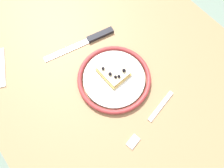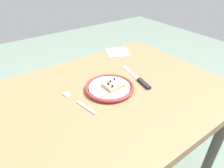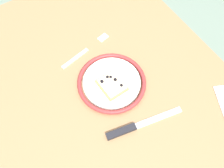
# 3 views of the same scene
# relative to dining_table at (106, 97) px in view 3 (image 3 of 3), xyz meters

# --- Properties ---
(ground_plane) EXTENTS (6.00, 6.00, 0.00)m
(ground_plane) POSITION_rel_dining_table_xyz_m (0.00, 0.00, -0.63)
(ground_plane) COLOR slate
(dining_table) EXTENTS (1.03, 0.77, 0.71)m
(dining_table) POSITION_rel_dining_table_xyz_m (0.00, 0.00, 0.00)
(dining_table) COLOR #936D47
(dining_table) RESTS_ON ground_plane
(plate) EXTENTS (0.22, 0.22, 0.02)m
(plate) POSITION_rel_dining_table_xyz_m (0.01, 0.02, 0.09)
(plate) COLOR white
(plate) RESTS_ON dining_table
(pizza_slice_near) EXTENTS (0.09, 0.07, 0.03)m
(pizza_slice_near) POSITION_rel_dining_table_xyz_m (0.02, 0.01, 0.11)
(pizza_slice_near) COLOR tan
(pizza_slice_near) RESTS_ON plate
(knife) EXTENTS (0.06, 0.24, 0.01)m
(knife) POSITION_rel_dining_table_xyz_m (0.16, -0.01, 0.09)
(knife) COLOR silver
(knife) RESTS_ON dining_table
(fork) EXTENTS (0.06, 0.20, 0.00)m
(fork) POSITION_rel_dining_table_xyz_m (-0.15, 0.01, 0.09)
(fork) COLOR silver
(fork) RESTS_ON dining_table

